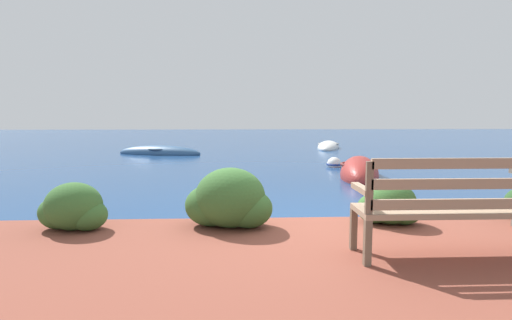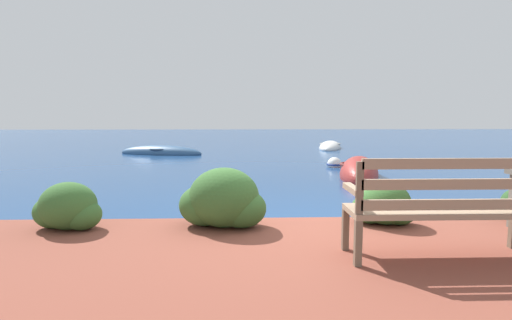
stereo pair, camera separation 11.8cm
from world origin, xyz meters
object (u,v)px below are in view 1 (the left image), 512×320
rowboat_mid (160,153)px  rowboat_nearest (359,174)px  mooring_buoy (334,164)px  rowboat_far (328,147)px  park_bench (453,205)px

rowboat_mid → rowboat_nearest: bearing=150.3°
rowboat_mid → mooring_buoy: bearing=160.4°
rowboat_nearest → mooring_buoy: bearing=-159.1°
rowboat_nearest → mooring_buoy: (-0.16, 1.94, 0.00)m
rowboat_mid → rowboat_far: 7.71m
park_bench → mooring_buoy: (0.90, 8.20, -0.63)m
rowboat_nearest → rowboat_far: (1.17, 8.64, -0.02)m
rowboat_nearest → park_bench: bearing=6.4°
park_bench → rowboat_nearest: (1.07, 6.25, -0.63)m
rowboat_mid → mooring_buoy: size_ratio=7.48×
rowboat_nearest → rowboat_mid: 8.59m
rowboat_mid → rowboat_far: bearing=-145.3°
rowboat_nearest → rowboat_far: size_ratio=0.85×
rowboat_far → mooring_buoy: bearing=5.4°
park_bench → rowboat_mid: 13.31m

